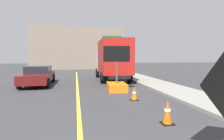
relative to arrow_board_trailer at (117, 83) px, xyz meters
The scene contains 9 objects.
sidewalk_curb 4.71m from the arrow_board_trailer, 44.61° to the right, with size 2.37×48.00×0.14m, color gray.
lane_center_stripe 4.07m from the arrow_board_trailer, 125.35° to the right, with size 0.14×36.00×0.01m, color yellow.
arrow_board_trailer is the anchor object (origin of this frame).
box_truck 5.27m from the arrow_board_trailer, 81.93° to the left, with size 2.59×6.86×3.43m.
pickup_car 6.16m from the arrow_board_trailer, 146.34° to the left, with size 1.98×4.87×1.38m.
highway_guide_sign 13.94m from the arrow_board_trailer, 77.53° to the left, with size 2.79×0.25×5.00m.
far_building_block 24.74m from the arrow_board_trailer, 95.02° to the left, with size 15.03×9.55×6.90m, color gray.
traffic_cone_near_sign 5.86m from the arrow_board_trailer, 87.07° to the right, with size 0.36×0.36×0.75m.
traffic_cone_mid_lane 2.64m from the arrow_board_trailer, 83.87° to the right, with size 0.36×0.36×0.61m.
Camera 1 is at (-0.09, -1.75, 2.05)m, focal length 30.15 mm.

